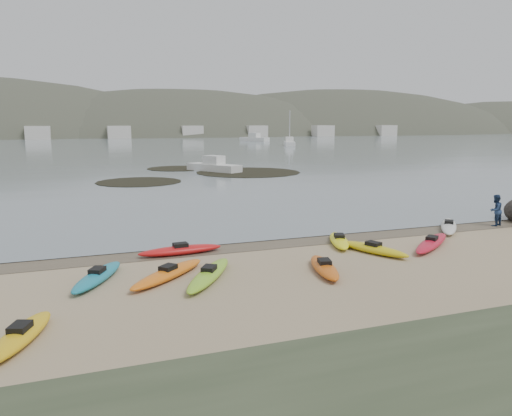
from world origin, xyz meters
name	(u,v)px	position (x,y,z in m)	size (l,w,h in m)	color
ground	(256,242)	(0.00, 0.00, 0.00)	(600.00, 600.00, 0.00)	tan
wet_sand	(258,244)	(0.00, -0.30, 0.00)	(60.00, 60.00, 0.00)	brown
water	(85,131)	(0.00, 300.00, 0.01)	(1200.00, 1200.00, 0.00)	slate
kayaks	(263,261)	(-1.01, -3.47, 0.17)	(22.30, 9.87, 0.34)	teal
person_east	(495,210)	(12.38, -0.85, 0.79)	(0.77, 0.60, 1.58)	navy
kelp_mats	(208,174)	(5.38, 28.79, 0.03)	(20.57, 18.41, 0.04)	black
moored_boats	(114,145)	(0.64, 84.63, 0.60)	(80.88, 84.98, 1.41)	silver
far_hills	(188,171)	(39.38, 193.97, -15.93)	(550.00, 135.00, 80.00)	#384235
far_town	(117,132)	(6.00, 145.00, 2.00)	(199.00, 5.00, 4.00)	beige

